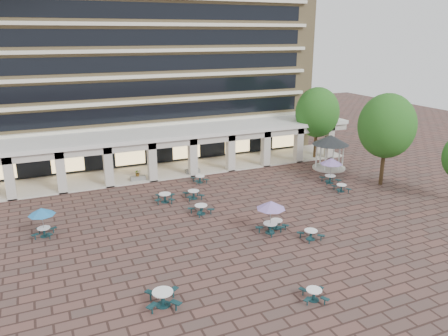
{
  "coord_description": "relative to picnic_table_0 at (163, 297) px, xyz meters",
  "views": [
    {
      "loc": [
        -12.11,
        -28.0,
        13.96
      ],
      "look_at": [
        1.47,
        3.0,
        3.53
      ],
      "focal_mm": 35.0,
      "sensor_mm": 36.0,
      "label": 1
    }
  ],
  "objects": [
    {
      "name": "picnic_table_7",
      "position": [
        20.02,
        10.54,
        -0.1
      ],
      "size": [
        1.78,
        1.78,
        0.68
      ],
      "rotation": [
        0.0,
        0.0,
        -0.27
      ],
      "color": "#143A3E",
      "rests_on": "ground"
    },
    {
      "name": "tree_east_c",
      "position": [
        24.38,
        21.01,
        4.89
      ],
      "size": [
        4.96,
        4.96,
        8.26
      ],
      "color": "#3E2D19",
      "rests_on": "ground"
    },
    {
      "name": "picnic_table_13",
      "position": [
        8.95,
        18.17,
        -0.1
      ],
      "size": [
        1.55,
        1.55,
        0.68
      ],
      "rotation": [
        0.0,
        0.0,
        -0.01
      ],
      "color": "#143A3E",
      "rests_on": "ground"
    },
    {
      "name": "picnic_table_5",
      "position": [
        6.28,
        10.82,
        -0.05
      ],
      "size": [
        2.01,
        2.01,
        0.77
      ],
      "rotation": [
        0.0,
        0.0,
        0.26
      ],
      "color": "#143A3E",
      "rests_on": "ground"
    },
    {
      "name": "picnic_table_11",
      "position": [
        20.54,
        12.94,
        1.63
      ],
      "size": [
        2.18,
        2.18,
        2.51
      ],
      "rotation": [
        0.0,
        0.0,
        -0.21
      ],
      "color": "#143A3E",
      "rests_on": "ground"
    },
    {
      "name": "picnic_table_12",
      "position": [
        4.35,
        14.52,
        -0.04
      ],
      "size": [
        2.07,
        2.07,
        0.78
      ],
      "rotation": [
        0.0,
        0.0,
        -0.31
      ],
      "color": "#143A3E",
      "rests_on": "ground"
    },
    {
      "name": "picnic_table_9",
      "position": [
        6.9,
        14.31,
        -0.06
      ],
      "size": [
        1.7,
        1.7,
        0.75
      ],
      "rotation": [
        0.0,
        0.0,
        -0.02
      ],
      "color": "#143A3E",
      "rests_on": "ground"
    },
    {
      "name": "picnic_table_4",
      "position": [
        -5.49,
        11.52,
        1.34
      ],
      "size": [
        1.89,
        1.89,
        2.18
      ],
      "rotation": [
        0.0,
        0.0,
        -0.31
      ],
      "color": "#143A3E",
      "rests_on": "ground"
    },
    {
      "name": "gazebo",
      "position": [
        23.39,
        16.95,
        2.25
      ],
      "size": [
        3.94,
        3.94,
        3.66
      ],
      "rotation": [
        0.0,
        0.0,
        -0.42
      ],
      "color": "beige",
      "rests_on": "ground"
    },
    {
      "name": "planter_right",
      "position": [
        9.23,
        21.07,
        -0.08
      ],
      "size": [
        1.5,
        0.62,
        1.16
      ],
      "color": "gray",
      "rests_on": "ground"
    },
    {
      "name": "picnic_table_1",
      "position": [
        7.69,
        -2.83,
        -0.12
      ],
      "size": [
        1.75,
        1.75,
        0.65
      ],
      "rotation": [
        0.0,
        0.0,
        -0.34
      ],
      "color": "#143A3E",
      "rests_on": "ground"
    },
    {
      "name": "picnic_table_6",
      "position": [
        9.68,
        5.53,
        1.59
      ],
      "size": [
        2.14,
        2.14,
        2.47
      ],
      "rotation": [
        0.0,
        0.0,
        0.41
      ],
      "color": "#143A3E",
      "rests_on": "ground"
    },
    {
      "name": "picnic_table_0",
      "position": [
        0.0,
        0.0,
        0.0
      ],
      "size": [
        2.14,
        2.14,
        0.85
      ],
      "rotation": [
        0.0,
        0.0,
        -0.19
      ],
      "color": "#143A3E",
      "rests_on": "ground"
    },
    {
      "name": "planter_left",
      "position": [
        3.51,
        21.07,
        -0.05
      ],
      "size": [
        1.5,
        0.6,
        1.2
      ],
      "color": "gray",
      "rests_on": "ground"
    },
    {
      "name": "apartment_building",
      "position": [
        6.99,
        33.64,
        12.09
      ],
      "size": [
        40.0,
        15.5,
        25.2
      ],
      "color": "tan",
      "rests_on": "ground"
    },
    {
      "name": "tree_east_a",
      "position": [
        24.8,
        10.65,
        5.25
      ],
      "size": [
        5.29,
        5.29,
        8.81
      ],
      "color": "#3E2D19",
      "rests_on": "ground"
    },
    {
      "name": "picnic_table_2",
      "position": [
        11.78,
        3.44,
        -0.09
      ],
      "size": [
        1.64,
        1.64,
        0.7
      ],
      "rotation": [
        0.0,
        0.0,
        0.07
      ],
      "color": "#143A3E",
      "rests_on": "ground"
    },
    {
      "name": "picnic_table_3",
      "position": [
        10.48,
        6.0,
        -0.1
      ],
      "size": [
        1.58,
        1.58,
        0.68
      ],
      "rotation": [
        0.0,
        0.0,
        -0.06
      ],
      "color": "#143A3E",
      "rests_on": "ground"
    },
    {
      "name": "retail_arcade",
      "position": [
        6.99,
        22.97,
        2.49
      ],
      "size": [
        42.0,
        6.6,
        4.4
      ],
      "color": "white",
      "rests_on": "ground"
    },
    {
      "name": "ground",
      "position": [
        6.99,
        8.17,
        -0.51
      ],
      "size": [
        120.0,
        120.0,
        0.0
      ],
      "primitive_type": "plane",
      "color": "brown",
      "rests_on": "ground"
    }
  ]
}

